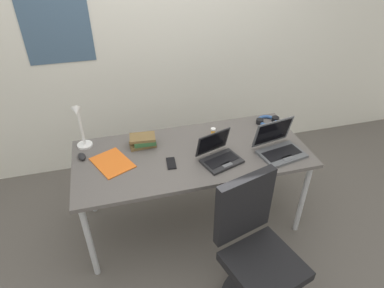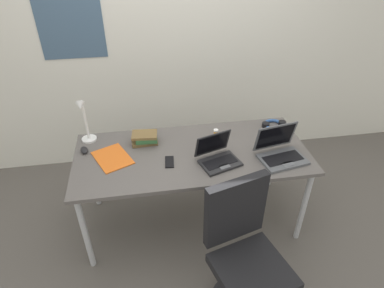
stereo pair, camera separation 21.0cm
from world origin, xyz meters
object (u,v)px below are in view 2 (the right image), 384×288
(computer_mouse, at_px, (84,150))
(paper_folder_mid_desk, at_px, (112,158))
(laptop_near_lamp, at_px, (218,157))
(headphones, at_px, (274,125))
(cell_phone, at_px, (169,162))
(laptop_far_corner, at_px, (280,152))
(desk_lamp, at_px, (85,121))
(office_chair, at_px, (245,263))
(book_stack, at_px, (145,138))
(pill_bottle, at_px, (216,134))

(computer_mouse, xyz_separation_m, paper_folder_mid_desk, (0.22, -0.12, -0.01))
(laptop_near_lamp, relative_size, headphones, 1.61)
(cell_phone, bearing_deg, laptop_far_corner, 0.45)
(laptop_far_corner, bearing_deg, paper_folder_mid_desk, 171.23)
(cell_phone, relative_size, paper_folder_mid_desk, 0.44)
(desk_lamp, xyz_separation_m, office_chair, (1.02, -1.07, -0.54))
(laptop_near_lamp, height_order, paper_folder_mid_desk, laptop_near_lamp)
(laptop_near_lamp, bearing_deg, book_stack, 147.63)
(desk_lamp, bearing_deg, laptop_far_corner, -17.09)
(laptop_far_corner, xyz_separation_m, paper_folder_mid_desk, (-1.25, 0.19, -0.04))
(headphones, xyz_separation_m, pill_bottle, (-0.54, -0.09, 0.03))
(desk_lamp, xyz_separation_m, cell_phone, (0.61, -0.37, -0.19))
(headphones, distance_m, office_chair, 1.25)
(desk_lamp, relative_size, paper_folder_mid_desk, 1.29)
(pill_bottle, bearing_deg, laptop_near_lamp, -100.06)
(pill_bottle, distance_m, paper_folder_mid_desk, 0.85)
(pill_bottle, bearing_deg, computer_mouse, -178.46)
(computer_mouse, xyz_separation_m, pill_bottle, (1.05, 0.03, 0.02))
(desk_lamp, xyz_separation_m, laptop_far_corner, (1.45, -0.44, -0.15))
(paper_folder_mid_desk, height_order, office_chair, office_chair)
(laptop_far_corner, distance_m, headphones, 0.45)
(laptop_far_corner, bearing_deg, headphones, 74.95)
(desk_lamp, bearing_deg, office_chair, -46.45)
(laptop_near_lamp, height_order, book_stack, laptop_near_lamp)
(computer_mouse, height_order, headphones, headphones)
(computer_mouse, bearing_deg, laptop_near_lamp, -32.92)
(laptop_far_corner, height_order, cell_phone, laptop_far_corner)
(pill_bottle, height_order, office_chair, office_chair)
(computer_mouse, xyz_separation_m, headphones, (1.59, 0.12, -0.00))
(headphones, relative_size, book_stack, 1.01)
(cell_phone, bearing_deg, laptop_near_lamp, -1.84)
(pill_bottle, xyz_separation_m, book_stack, (-0.57, 0.01, 0.00))
(desk_lamp, xyz_separation_m, computer_mouse, (-0.02, -0.13, -0.18))
(laptop_far_corner, relative_size, headphones, 1.77)
(laptop_far_corner, distance_m, paper_folder_mid_desk, 1.27)
(laptop_near_lamp, distance_m, headphones, 0.72)
(desk_lamp, xyz_separation_m, book_stack, (0.45, -0.09, -0.15))
(computer_mouse, distance_m, book_stack, 0.48)
(desk_lamp, height_order, headphones, desk_lamp)
(computer_mouse, distance_m, headphones, 1.59)
(laptop_far_corner, distance_m, book_stack, 1.06)
(book_stack, bearing_deg, laptop_far_corner, -19.65)
(desk_lamp, relative_size, pill_bottle, 5.07)
(headphones, relative_size, pill_bottle, 2.71)
(computer_mouse, xyz_separation_m, cell_phone, (0.64, -0.24, -0.01))
(desk_lamp, xyz_separation_m, laptop_near_lamp, (0.97, -0.42, -0.15))
(pill_bottle, bearing_deg, cell_phone, -146.79)
(book_stack, bearing_deg, headphones, 4.14)
(laptop_far_corner, relative_size, computer_mouse, 3.94)
(desk_lamp, bearing_deg, book_stack, -11.21)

